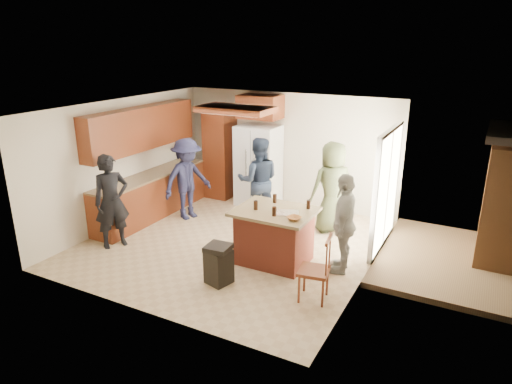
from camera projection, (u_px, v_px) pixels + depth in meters
The scene contains 13 objects.
room_shell at pixel (506, 210), 7.62m from camera, with size 8.00×5.20×5.00m.
person_front_left at pixel (112, 201), 8.08m from camera, with size 0.62×0.45×1.70m, color black.
person_behind_left at pixel (258, 180), 9.19m from camera, with size 0.85×0.53×1.76m, color #1B2537.
person_behind_right at pixel (332, 187), 8.73m from camera, with size 0.87×0.57×1.78m, color #343B22.
person_side_right at pixel (344, 223), 7.20m from camera, with size 0.96×0.49×1.64m, color #9B9A92.
person_counter at pixel (187, 179), 9.38m from camera, with size 1.10×0.51×1.70m, color #1A1B34.
left_cabinetry at pixel (148, 173), 9.46m from camera, with size 0.64×3.00×2.30m.
back_wall_units at pixel (230, 141), 10.44m from camera, with size 1.80×0.60×2.45m.
refrigerator at pixel (258, 166), 10.18m from camera, with size 0.90×0.76×1.80m.
kitchen_island at pixel (274, 236), 7.60m from camera, with size 1.28×1.03×0.93m.
island_items at pixel (286, 211), 7.28m from camera, with size 0.91×0.74×0.15m.
trash_bin at pixel (219, 264), 6.97m from camera, with size 0.42×0.42×0.63m.
spindle_chair at pixel (315, 271), 6.48m from camera, with size 0.48×0.48×0.99m.
Camera 1 is at (3.97, -6.62, 3.58)m, focal length 32.00 mm.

